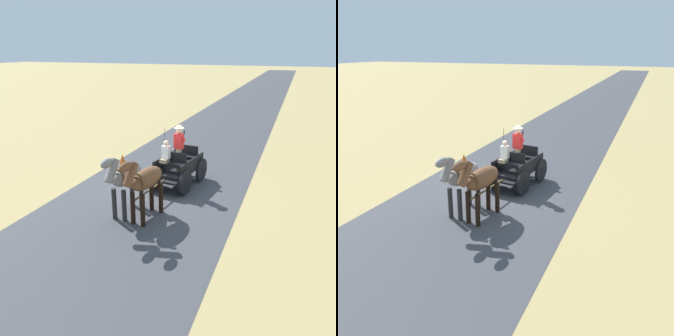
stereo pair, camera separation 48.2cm
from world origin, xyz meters
TOP-DOWN VIEW (x-y plane):
  - ground_plane at (0.00, 0.00)m, footprint 200.00×200.00m
  - road_surface at (0.00, 0.00)m, footprint 6.46×160.00m
  - horse_drawn_carriage at (-0.55, -0.67)m, footprint 1.70×4.51m
  - horse_near_side at (-0.53, 2.39)m, footprint 0.78×2.15m
  - horse_off_side at (0.19, 2.30)m, footprint 0.66×2.13m
  - traffic_cone at (2.72, -2.10)m, footprint 0.32×0.32m

SIDE VIEW (x-z plane):
  - ground_plane at x=0.00m, z-range 0.00..0.00m
  - road_surface at x=0.00m, z-range 0.00..0.01m
  - traffic_cone at x=2.72m, z-range 0.00..0.50m
  - horse_drawn_carriage at x=-0.55m, z-range -0.43..2.07m
  - horse_near_side at x=-0.53m, z-range 0.22..2.43m
  - horse_off_side at x=0.19m, z-range 0.22..2.43m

